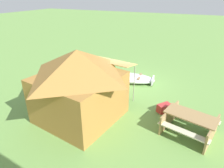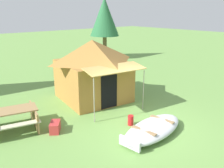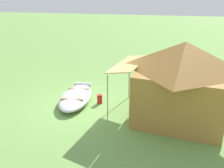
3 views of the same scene
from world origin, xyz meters
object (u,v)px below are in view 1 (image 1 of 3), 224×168
at_px(canvas_cabin_tent, 79,84).
at_px(fuel_can, 124,85).
at_px(picnic_table, 190,122).
at_px(beached_rowboat, 130,78).
at_px(cooler_box, 164,108).

xyz_separation_m(canvas_cabin_tent, fuel_can, (-0.60, -3.06, -1.23)).
relative_size(picnic_table, fuel_can, 5.46).
bearing_deg(fuel_can, beached_rowboat, -86.35).
height_order(canvas_cabin_tent, fuel_can, canvas_cabin_tent).
xyz_separation_m(canvas_cabin_tent, cooler_box, (-2.90, -1.74, -1.24)).
bearing_deg(beached_rowboat, picnic_table, 135.82).
bearing_deg(beached_rowboat, canvas_cabin_tent, 82.39).
relative_size(picnic_table, cooler_box, 3.50).
relative_size(canvas_cabin_tent, fuel_can, 11.55).
height_order(beached_rowboat, canvas_cabin_tent, canvas_cabin_tent).
height_order(picnic_table, fuel_can, picnic_table).
xyz_separation_m(beached_rowboat, fuel_can, (-0.06, 0.97, -0.02)).
bearing_deg(picnic_table, cooler_box, -44.13).
distance_m(beached_rowboat, picnic_table, 4.77).
bearing_deg(picnic_table, fuel_can, -34.96).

